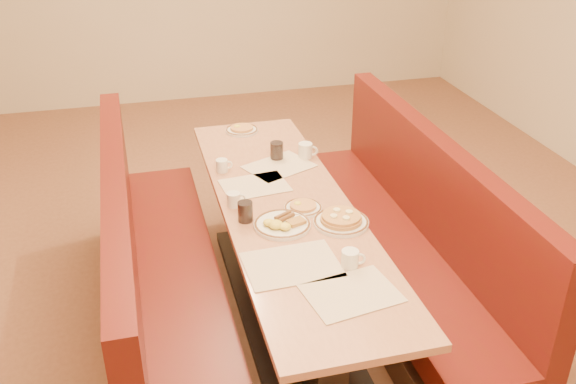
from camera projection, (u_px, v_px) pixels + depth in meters
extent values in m
plane|color=#9E6647|center=(287.00, 314.00, 3.86)|extent=(8.00, 8.00, 0.00)
cube|color=black|center=(287.00, 310.00, 3.85)|extent=(0.55, 1.88, 0.06)
cube|color=black|center=(287.00, 265.00, 3.69)|extent=(0.15, 1.75, 0.71)
cube|color=tan|center=(287.00, 209.00, 3.52)|extent=(0.70, 2.50, 0.04)
cube|color=#4C3326|center=(173.00, 319.00, 3.66)|extent=(0.55, 2.50, 0.20)
cube|color=#500F0D|center=(168.00, 281.00, 3.54)|extent=(0.55, 2.50, 0.16)
cube|color=#500F0D|center=(120.00, 227.00, 3.31)|extent=(0.12, 2.50, 0.60)
cube|color=#4C3326|center=(392.00, 284.00, 3.96)|extent=(0.55, 2.50, 0.20)
cube|color=#500F0D|center=(396.00, 247.00, 3.84)|extent=(0.55, 2.50, 0.16)
cube|color=#500F0D|center=(435.00, 187.00, 3.71)|extent=(0.12, 2.50, 0.60)
cube|color=beige|center=(292.00, 264.00, 3.00)|extent=(0.45, 0.34, 0.00)
cube|color=beige|center=(351.00, 293.00, 2.81)|extent=(0.44, 0.36, 0.00)
cube|color=beige|center=(255.00, 185.00, 3.71)|extent=(0.40, 0.32, 0.00)
cube|color=beige|center=(279.00, 166.00, 3.94)|extent=(0.47, 0.43, 0.00)
cylinder|color=white|center=(341.00, 222.00, 3.33)|extent=(0.29, 0.29, 0.02)
torus|color=brown|center=(341.00, 221.00, 3.33)|extent=(0.29, 0.29, 0.01)
cylinder|color=#D1824B|center=(341.00, 219.00, 3.32)|extent=(0.22, 0.22, 0.02)
cylinder|color=#D1824B|center=(341.00, 216.00, 3.31)|extent=(0.20, 0.20, 0.02)
cylinder|color=#FAE8A3|center=(349.00, 212.00, 3.33)|extent=(0.04, 0.04, 0.01)
cylinder|color=#FAE8A3|center=(337.00, 210.00, 3.35)|extent=(0.04, 0.04, 0.01)
cylinder|color=#FAE8A3|center=(334.00, 216.00, 3.29)|extent=(0.04, 0.04, 0.01)
cylinder|color=#FAE8A3|center=(346.00, 218.00, 3.27)|extent=(0.04, 0.04, 0.01)
cylinder|color=white|center=(282.00, 225.00, 3.31)|extent=(0.30, 0.30, 0.02)
torus|color=brown|center=(282.00, 223.00, 3.31)|extent=(0.29, 0.29, 0.01)
ellipsoid|color=yellow|center=(276.00, 225.00, 3.25)|extent=(0.07, 0.07, 0.04)
ellipsoid|color=yellow|center=(285.00, 226.00, 3.24)|extent=(0.06, 0.06, 0.03)
ellipsoid|color=yellow|center=(269.00, 223.00, 3.28)|extent=(0.06, 0.06, 0.03)
cylinder|color=brown|center=(286.00, 218.00, 3.33)|extent=(0.10, 0.07, 0.02)
cylinder|color=brown|center=(283.00, 215.00, 3.35)|extent=(0.10, 0.07, 0.02)
cube|color=#B66F39|center=(296.00, 222.00, 3.30)|extent=(0.11, 0.09, 0.02)
cylinder|color=white|center=(303.00, 208.00, 3.47)|extent=(0.21, 0.21, 0.02)
torus|color=brown|center=(303.00, 207.00, 3.47)|extent=(0.20, 0.20, 0.01)
cylinder|color=#E1A54F|center=(303.00, 206.00, 3.46)|extent=(0.14, 0.14, 0.02)
ellipsoid|color=yellow|center=(298.00, 203.00, 3.47)|extent=(0.04, 0.04, 0.02)
cylinder|color=white|center=(242.00, 130.00, 4.44)|extent=(0.23, 0.23, 0.02)
torus|color=brown|center=(242.00, 129.00, 4.43)|extent=(0.22, 0.22, 0.01)
cylinder|color=#E1A54F|center=(242.00, 128.00, 4.43)|extent=(0.16, 0.16, 0.02)
ellipsoid|color=yellow|center=(237.00, 126.00, 4.43)|extent=(0.05, 0.05, 0.02)
cylinder|color=white|center=(350.00, 259.00, 2.97)|extent=(0.08, 0.08, 0.09)
torus|color=white|center=(359.00, 259.00, 2.97)|extent=(0.06, 0.03, 0.06)
cylinder|color=black|center=(350.00, 252.00, 2.95)|extent=(0.07, 0.07, 0.01)
cylinder|color=white|center=(234.00, 200.00, 3.49)|extent=(0.07, 0.07, 0.08)
torus|color=white|center=(241.00, 199.00, 3.50)|extent=(0.06, 0.01, 0.06)
cylinder|color=black|center=(233.00, 194.00, 3.47)|extent=(0.06, 0.06, 0.01)
cylinder|color=white|center=(305.00, 150.00, 4.04)|extent=(0.09, 0.09, 0.09)
torus|color=white|center=(313.00, 151.00, 4.04)|extent=(0.07, 0.04, 0.07)
cylinder|color=black|center=(305.00, 144.00, 4.03)|extent=(0.08, 0.08, 0.01)
cylinder|color=white|center=(222.00, 166.00, 3.87)|extent=(0.07, 0.07, 0.08)
torus|color=white|center=(228.00, 165.00, 3.88)|extent=(0.05, 0.01, 0.05)
cylinder|color=black|center=(222.00, 161.00, 3.85)|extent=(0.06, 0.06, 0.01)
cylinder|color=black|center=(245.00, 212.00, 3.34)|extent=(0.08, 0.08, 0.11)
cylinder|color=silver|center=(245.00, 212.00, 3.34)|extent=(0.08, 0.08, 0.11)
cylinder|color=black|center=(277.00, 151.00, 4.02)|extent=(0.08, 0.08, 0.11)
cylinder|color=silver|center=(277.00, 151.00, 4.02)|extent=(0.08, 0.08, 0.11)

